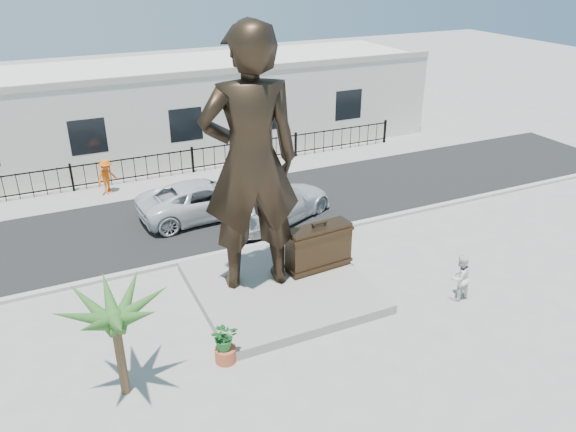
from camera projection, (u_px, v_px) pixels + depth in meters
name	position (u px, v px, depth m)	size (l,w,h in m)	color
ground	(316.00, 312.00, 16.69)	(100.00, 100.00, 0.00)	#9E9991
street	(227.00, 210.00, 23.24)	(40.00, 7.00, 0.01)	black
curb	(259.00, 245.00, 20.35)	(40.00, 0.25, 0.12)	#A5A399
far_sidewalk	(198.00, 178.00, 26.51)	(40.00, 2.50, 0.02)	#9E9991
plinth	(280.00, 287.00, 17.66)	(5.20, 5.20, 0.30)	gray
fence	(193.00, 161.00, 26.91)	(22.00, 0.10, 1.20)	black
building	(168.00, 108.00, 29.66)	(28.00, 7.00, 4.40)	silver
statue	(250.00, 162.00, 16.03)	(2.88, 1.89, 7.90)	black
suitcase	(319.00, 247.00, 18.13)	(2.13, 0.68, 1.50)	#322315
tourist	(460.00, 278.00, 17.01)	(0.73, 0.57, 1.51)	white
car_white	(204.00, 199.00, 22.44)	(2.43, 5.26, 1.46)	silver
car_silver	(278.00, 203.00, 22.07)	(2.03, 5.00, 1.45)	silver
worker	(107.00, 176.00, 24.53)	(0.99, 0.57, 1.53)	#EB580C
palm_tree	(126.00, 392.00, 13.66)	(1.80, 1.80, 3.20)	#2A571F
planter	(226.00, 355.00, 14.62)	(0.56, 0.56, 0.40)	#B24E2F
shrub	(225.00, 336.00, 14.36)	(0.70, 0.61, 0.78)	#216628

